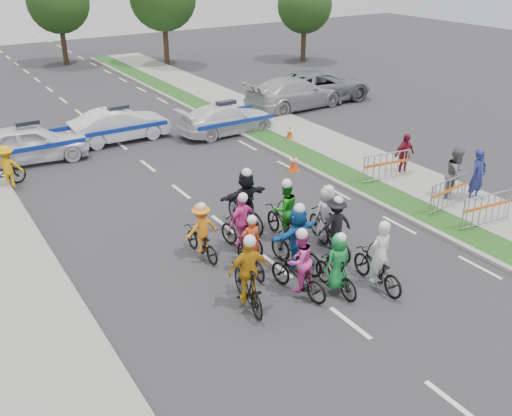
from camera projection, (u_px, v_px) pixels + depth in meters
ground at (350, 323)px, 13.21m from camera, size 90.00×90.00×0.00m
curb_right at (367, 198)px, 19.47m from camera, size 0.20×60.00×0.12m
grass_strip at (382, 193)px, 19.81m from camera, size 1.20×60.00×0.11m
sidewalk_right at (419, 182)px, 20.68m from camera, size 2.40×60.00×0.13m
sidewalk_left at (10, 302)px, 13.84m from camera, size 3.00×60.00×0.13m
rider_0 at (378, 265)px, 14.35m from camera, size 0.78×1.90×1.90m
rider_1 at (337, 269)px, 14.09m from camera, size 0.72×1.63×1.71m
rider_2 at (299, 270)px, 14.01m from camera, size 0.98×1.92×1.87m
rider_3 at (248, 279)px, 13.49m from camera, size 1.06×1.95×1.98m
rider_4 at (334, 231)px, 15.84m from camera, size 1.08×1.85×1.81m
rider_5 at (297, 242)px, 15.03m from camera, size 1.63×1.94×1.97m
rider_6 at (250, 253)px, 15.01m from camera, size 0.79×1.74×1.71m
rider_7 at (326, 220)px, 16.43m from camera, size 0.83×1.81×1.85m
rider_8 at (284, 218)px, 16.55m from camera, size 0.87×1.98×1.98m
rider_9 at (242, 229)px, 15.98m from camera, size 0.98×1.81×1.83m
rider_10 at (201, 235)px, 15.70m from camera, size 0.96×1.68×1.69m
rider_11 at (246, 204)px, 17.18m from camera, size 1.62×1.93×2.01m
police_car_0 at (31, 143)px, 22.53m from camera, size 4.64×2.36×1.51m
police_car_1 at (120, 125)px, 24.92m from camera, size 4.31×1.51×1.42m
police_car_2 at (226, 119)px, 25.95m from camera, size 4.64×2.01×1.33m
civilian_sedan at (295, 93)px, 29.68m from camera, size 5.73×2.65×1.62m
civilian_suv at (319, 86)px, 31.01m from camera, size 6.11×2.94×1.68m
spectator_0 at (478, 175)px, 19.03m from camera, size 0.68×0.45×1.83m
spectator_1 at (456, 175)px, 19.02m from camera, size 1.13×1.03×1.89m
spectator_2 at (404, 155)px, 21.16m from camera, size 0.96×0.40×1.63m
marshal_hiviz at (8, 167)px, 20.10m from camera, size 1.14×0.86×1.57m
barrier_0 at (486, 211)px, 17.36m from camera, size 2.05×0.73×1.12m
barrier_1 at (449, 195)px, 18.47m from camera, size 2.04×0.73×1.12m
barrier_2 at (386, 168)px, 20.67m from camera, size 2.05×0.77×1.12m
cone_0 at (293, 162)px, 21.76m from camera, size 0.40×0.40×0.70m
cone_1 at (290, 133)px, 25.07m from camera, size 0.40×0.40×0.70m
tree_2 at (305, 6)px, 40.15m from camera, size 3.85×3.85×5.77m
tree_4 at (58, 2)px, 38.83m from camera, size 4.20×4.20×6.30m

